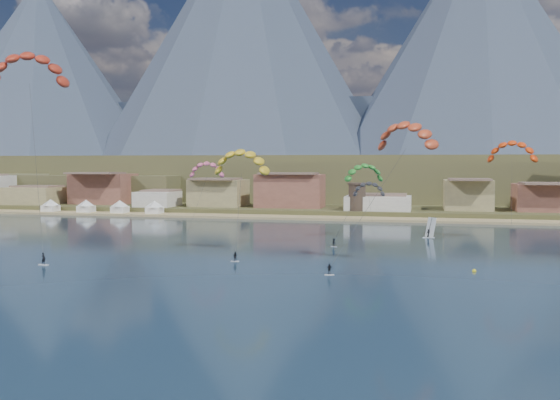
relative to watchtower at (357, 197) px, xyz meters
name	(u,v)px	position (x,y,z in m)	size (l,w,h in m)	color
ground	(222,294)	(-5.00, -114.00, -6.37)	(2400.00, 2400.00, 0.00)	#0D1C30
beach	(337,219)	(-5.00, -8.00, -6.12)	(2200.00, 12.00, 0.90)	tan
land	(398,180)	(-5.00, 446.00, -6.37)	(2200.00, 900.00, 4.00)	brown
foothills	(418,179)	(17.39, 118.47, 2.71)	(940.00, 210.00, 18.00)	brown
mountain_ridge	(396,70)	(-19.60, 709.65, 143.94)	(2060.00, 480.00, 400.00)	#2B3548
town	(225,189)	(-45.00, 8.00, 1.63)	(400.00, 24.00, 12.00)	silver
watchtower	(357,197)	(0.00, 0.00, 0.00)	(5.82, 5.82, 8.60)	#47382D
beach_tents	(102,203)	(-81.25, -8.00, -2.66)	(43.40, 6.40, 5.00)	white
kitesurfer_red	(29,64)	(-49.39, -89.08, 27.70)	(17.66, 16.41, 37.93)	silver
kitesurfer_yellow	(241,158)	(-12.84, -79.41, 10.96)	(10.83, 12.29, 20.62)	silver
kitesurfer_orange	(406,132)	(16.71, -87.11, 15.07)	(16.97, 15.38, 25.90)	silver
kitesurfer_green	(364,170)	(7.12, -55.04, 8.56)	(10.04, 16.31, 19.19)	silver
distant_kite_pink	(207,167)	(-30.24, -49.86, 9.24)	(9.06, 6.67, 18.47)	#262626
distant_kite_dark	(369,187)	(7.64, -48.06, 4.85)	(7.73, 5.78, 14.26)	#262626
distant_kite_orange	(512,148)	(37.77, -48.99, 13.33)	(11.21, 7.13, 22.83)	#262626
windsurfer	(429,231)	(21.01, -48.18, -4.93)	(2.58, 2.80, 4.53)	silver
buoy	(474,271)	(27.16, -90.19, -6.26)	(0.62, 0.62, 0.62)	yellow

